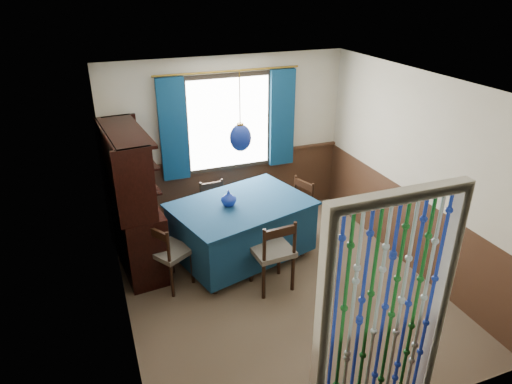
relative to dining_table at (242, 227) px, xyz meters
name	(u,v)px	position (x,y,z in m)	size (l,w,h in m)	color
floor	(280,288)	(0.21, -0.80, -0.47)	(4.00, 4.00, 0.00)	brown
ceiling	(286,84)	(0.21, -0.80, 2.03)	(4.00, 4.00, 0.00)	silver
wall_back	(228,142)	(0.21, 1.20, 0.78)	(3.60, 3.60, 0.00)	beige
wall_front	(391,306)	(0.21, -2.80, 0.78)	(3.60, 3.60, 0.00)	beige
wall_left	(116,225)	(-1.59, -0.80, 0.78)	(4.00, 4.00, 0.00)	beige
wall_right	(415,174)	(2.01, -0.80, 0.78)	(4.00, 4.00, 0.00)	beige
wainscot_back	(230,188)	(0.21, 1.19, 0.03)	(3.60, 3.60, 0.00)	#3D2517
wainscot_front	(378,378)	(0.21, -2.78, 0.03)	(3.60, 3.60, 0.00)	#3D2517
wainscot_left	(127,286)	(-1.57, -0.80, 0.03)	(4.00, 4.00, 0.00)	#3D2517
wainscot_right	(406,227)	(2.00, -0.80, 0.03)	(4.00, 4.00, 0.00)	#3D2517
window	(229,123)	(0.21, 1.15, 1.08)	(1.32, 0.12, 1.42)	black
doorway	(383,322)	(0.21, -2.74, 0.58)	(1.16, 0.12, 2.18)	silver
dining_table	(242,227)	(0.00, 0.00, 0.00)	(1.97, 1.60, 0.83)	#0F3050
chair_near	(273,252)	(0.14, -0.74, 0.03)	(0.50, 0.48, 0.95)	black
chair_far	(215,208)	(-0.15, 0.73, -0.04)	(0.42, 0.40, 0.81)	black
chair_left	(169,253)	(-1.02, -0.27, 0.00)	(0.59, 0.60, 0.89)	black
chair_right	(296,208)	(0.91, 0.26, -0.01)	(0.52, 0.53, 0.87)	black
sideboard	(134,220)	(-1.32, 0.40, 0.16)	(0.63, 1.45, 1.84)	black
pendant_lamp	(240,137)	(0.00, 0.00, 1.24)	(0.27, 0.27, 0.95)	olive
vase_table	(229,199)	(-0.17, 0.00, 0.45)	(0.18, 0.18, 0.19)	navy
bowl_shelf	(137,183)	(-1.26, 0.08, 0.81)	(0.22, 0.22, 0.05)	beige
vase_sideboard	(132,182)	(-1.26, 0.77, 0.53)	(0.16, 0.16, 0.17)	beige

